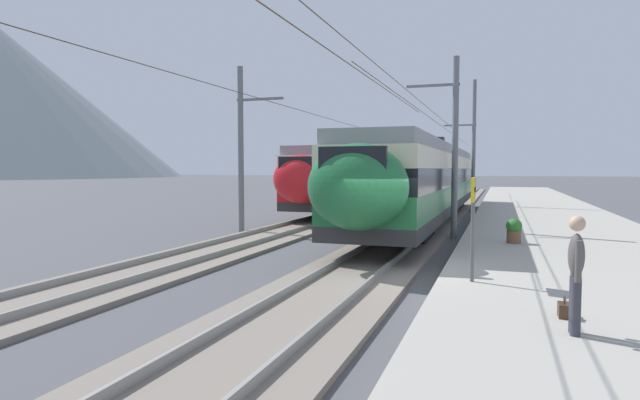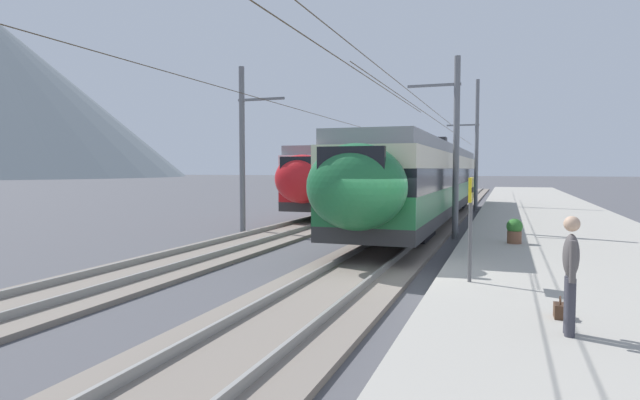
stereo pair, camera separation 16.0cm
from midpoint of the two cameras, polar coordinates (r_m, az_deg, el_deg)
name	(u,v)px [view 2 (the right image)]	position (r m, az deg, el deg)	size (l,w,h in m)	color
ground_plane	(396,281)	(13.12, 8.53, -8.70)	(400.00, 400.00, 0.00)	#4C4C51
platform_slab	(606,288)	(13.03, 28.81, -8.29)	(120.00, 6.90, 0.39)	#A39E93
track_near	(351,276)	(13.36, 3.74, -8.15)	(120.00, 3.00, 0.28)	slate
track_far	(174,263)	(15.59, -15.26, -6.60)	(120.00, 3.00, 0.28)	slate
train_near_platform	(429,179)	(26.55, 11.83, 2.21)	(28.09, 2.92, 4.27)	#2D2D30
train_far_track	(377,176)	(38.44, 6.30, 2.60)	(31.25, 2.90, 4.27)	#2D2D30
catenary_mast_mid	(452,142)	(21.24, 14.35, 6.09)	(46.46, 2.06, 7.08)	slate
catenary_mast_east	(475,144)	(35.76, 16.51, 5.83)	(46.46, 2.06, 8.49)	slate
catenary_mast_far_side	(245,145)	(22.77, -7.89, 5.88)	(46.46, 2.12, 7.07)	slate
platform_sign	(471,205)	(11.32, 16.38, -0.57)	(0.70, 0.08, 2.17)	#59595B
passenger_walking	(571,269)	(8.29, 25.99, -6.71)	(0.53, 0.22, 1.69)	#383842
handbag_beside_passenger	(560,310)	(9.32, 24.99, -10.78)	(0.32, 0.18, 0.35)	#472D1E
potted_plant_platform_edge	(514,230)	(17.74, 20.54, -3.04)	(0.49, 0.49, 0.79)	brown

